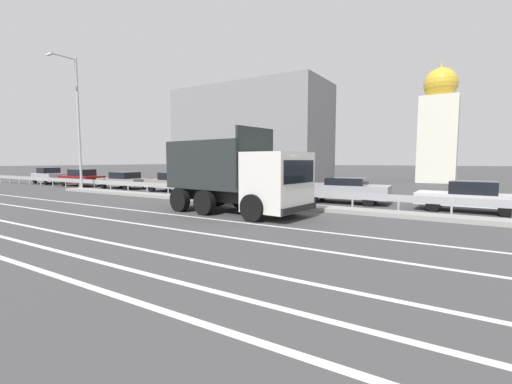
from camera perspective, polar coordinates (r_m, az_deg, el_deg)
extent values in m
plane|color=#424244|center=(14.32, 3.65, -3.95)|extent=(320.00, 320.00, 0.00)
cube|color=silver|center=(13.67, -7.95, -4.42)|extent=(70.33, 0.16, 0.01)
cube|color=silver|center=(12.09, -14.69, -5.82)|extent=(70.33, 0.16, 0.01)
cube|color=silver|center=(10.67, -23.87, -7.58)|extent=(70.33, 0.16, 0.01)
cube|color=silver|center=(10.04, -29.86, -8.62)|extent=(70.33, 0.16, 0.01)
cube|color=silver|center=(9.62, -35.32, -9.48)|extent=(70.33, 0.16, 0.01)
cube|color=gray|center=(16.48, 7.68, -2.46)|extent=(38.68, 1.10, 0.18)
cube|color=#9EA0A5|center=(17.55, 9.38, -0.27)|extent=(70.33, 0.04, 0.32)
cylinder|color=#ADADB2|center=(44.62, -36.83, 1.67)|extent=(0.09, 0.09, 0.62)
cylinder|color=#ADADB2|center=(42.71, -35.83, 1.61)|extent=(0.09, 0.09, 0.62)
cylinder|color=#ADADB2|center=(40.83, -34.73, 1.55)|extent=(0.09, 0.09, 0.62)
cylinder|color=#ADADB2|center=(38.95, -33.53, 1.47)|extent=(0.09, 0.09, 0.62)
cylinder|color=#ADADB2|center=(37.10, -32.21, 1.39)|extent=(0.09, 0.09, 0.62)
cylinder|color=#ADADB2|center=(35.27, -30.76, 1.30)|extent=(0.09, 0.09, 0.62)
cylinder|color=#ADADB2|center=(33.46, -29.14, 1.20)|extent=(0.09, 0.09, 0.62)
cylinder|color=#ADADB2|center=(31.68, -27.34, 1.09)|extent=(0.09, 0.09, 0.62)
cylinder|color=#ADADB2|center=(29.94, -25.33, 0.96)|extent=(0.09, 0.09, 0.62)
cylinder|color=#ADADB2|center=(28.24, -23.07, 0.82)|extent=(0.09, 0.09, 0.62)
cylinder|color=#ADADB2|center=(26.59, -20.53, 0.66)|extent=(0.09, 0.09, 0.62)
cylinder|color=#ADADB2|center=(25.00, -17.66, 0.47)|extent=(0.09, 0.09, 0.62)
cylinder|color=#ADADB2|center=(23.48, -14.41, 0.26)|extent=(0.09, 0.09, 0.62)
cylinder|color=#ADADB2|center=(22.05, -10.73, 0.02)|extent=(0.09, 0.09, 0.62)
cylinder|color=#ADADB2|center=(20.72, -6.55, -0.26)|extent=(0.09, 0.09, 0.62)
cylinder|color=#ADADB2|center=(19.52, -1.83, -0.56)|extent=(0.09, 0.09, 0.62)
cylinder|color=#ADADB2|center=(18.46, 3.47, -0.90)|extent=(0.09, 0.09, 0.62)
cylinder|color=#ADADB2|center=(17.58, 9.36, -1.27)|extent=(0.09, 0.09, 0.62)
cylinder|color=#ADADB2|center=(16.91, 15.79, -1.66)|extent=(0.09, 0.09, 0.62)
cylinder|color=#ADADB2|center=(16.47, 22.66, -2.05)|extent=(0.09, 0.09, 0.62)
cylinder|color=#ADADB2|center=(16.27, 29.81, -2.43)|extent=(0.09, 0.09, 0.62)
cube|color=silver|center=(13.53, 3.63, 1.76)|extent=(2.19, 2.67, 2.31)
cube|color=black|center=(12.99, 7.24, 3.39)|extent=(0.25, 2.12, 0.87)
cube|color=black|center=(13.09, 7.30, -2.78)|extent=(0.35, 2.43, 0.24)
cube|color=black|center=(15.63, -6.24, -0.29)|extent=(4.65, 1.82, 0.53)
cube|color=#232828|center=(15.60, -6.26, 0.89)|extent=(4.57, 2.82, 0.12)
cube|color=#232828|center=(16.40, -3.51, 4.80)|extent=(4.34, 0.55, 1.98)
cube|color=#232828|center=(14.76, -9.39, 4.69)|extent=(4.34, 0.55, 1.98)
cube|color=#232828|center=(14.16, -0.09, 5.74)|extent=(0.35, 2.38, 2.48)
cube|color=#232828|center=(17.11, -11.43, 4.73)|extent=(0.35, 2.38, 1.98)
cylinder|color=black|center=(14.79, 5.32, -1.63)|extent=(1.07, 0.43, 1.04)
cylinder|color=black|center=(12.82, -0.54, -2.67)|extent=(1.07, 0.43, 1.04)
cylinder|color=black|center=(16.33, -2.41, -0.97)|extent=(1.07, 0.43, 1.04)
cylinder|color=black|center=(14.57, -8.60, -1.78)|extent=(1.07, 0.43, 1.04)
cylinder|color=black|center=(17.39, -6.40, -0.61)|extent=(1.07, 0.43, 1.04)
cylinder|color=black|center=(15.75, -12.58, -1.32)|extent=(1.07, 0.43, 1.04)
cylinder|color=white|center=(18.73, -4.85, -1.29)|extent=(0.16, 0.16, 0.32)
cylinder|color=black|center=(18.69, -4.86, -0.31)|extent=(0.16, 0.16, 0.32)
cylinder|color=white|center=(18.66, -4.87, 0.67)|extent=(0.16, 0.16, 0.32)
cylinder|color=black|center=(18.64, -4.88, 1.65)|extent=(0.16, 0.16, 0.32)
cylinder|color=white|center=(18.62, -4.89, 2.63)|extent=(0.16, 0.16, 0.32)
cylinder|color=#1E4CB2|center=(18.61, -4.90, 4.05)|extent=(0.60, 0.03, 0.60)
cylinder|color=white|center=(18.61, -4.90, 4.05)|extent=(0.65, 0.02, 0.65)
cylinder|color=#ADADB2|center=(29.44, -27.45, 9.87)|extent=(0.18, 0.18, 9.90)
cylinder|color=#ADADB2|center=(29.80, -29.47, 19.10)|extent=(0.11, 1.84, 0.10)
cube|color=silver|center=(29.35, -31.12, 19.09)|extent=(0.70, 0.20, 0.12)
cube|color=#A3A3A8|center=(39.58, -31.19, 2.17)|extent=(4.26, 2.09, 0.75)
cube|color=black|center=(39.67, -31.31, 3.10)|extent=(1.86, 1.67, 0.54)
cylinder|color=black|center=(38.74, -29.32, 1.64)|extent=(0.61, 0.25, 0.60)
cylinder|color=black|center=(38.10, -31.60, 1.49)|extent=(0.61, 0.25, 0.60)
cylinder|color=black|center=(41.09, -30.77, 1.75)|extent=(0.61, 0.25, 0.60)
cylinder|color=black|center=(40.49, -32.93, 1.60)|extent=(0.61, 0.25, 0.60)
cube|color=maroon|center=(34.69, -27.10, 1.93)|extent=(4.93, 2.09, 0.64)
cube|color=black|center=(34.54, -27.03, 2.92)|extent=(2.12, 1.71, 0.57)
cylinder|color=black|center=(35.66, -29.42, 1.39)|extent=(0.61, 0.23, 0.60)
cylinder|color=black|center=(36.43, -26.98, 1.56)|extent=(0.61, 0.23, 0.60)
cylinder|color=black|center=(32.99, -27.18, 1.22)|extent=(0.61, 0.23, 0.60)
cylinder|color=black|center=(33.81, -24.61, 1.41)|extent=(0.61, 0.23, 0.60)
cube|color=gray|center=(30.13, -21.14, 1.63)|extent=(4.59, 2.00, 0.54)
cube|color=black|center=(30.00, -21.01, 2.63)|extent=(1.95, 1.71, 0.52)
cylinder|color=black|center=(30.74, -24.07, 1.09)|extent=(0.60, 0.21, 0.60)
cylinder|color=black|center=(31.80, -21.44, 1.31)|extent=(0.60, 0.21, 0.60)
cylinder|color=black|center=(28.49, -20.77, 0.92)|extent=(0.60, 0.21, 0.60)
cylinder|color=black|center=(29.64, -18.07, 1.15)|extent=(0.60, 0.21, 0.60)
cube|color=gray|center=(25.87, -13.71, 1.36)|extent=(4.18, 1.87, 0.59)
cube|color=black|center=(25.75, -13.54, 2.60)|extent=(1.78, 1.59, 0.53)
cylinder|color=black|center=(26.23, -16.98, 0.68)|extent=(0.61, 0.22, 0.60)
cylinder|color=black|center=(27.38, -14.41, 0.93)|extent=(0.61, 0.22, 0.60)
cylinder|color=black|center=(24.40, -12.89, 0.45)|extent=(0.61, 0.22, 0.60)
cylinder|color=black|center=(25.64, -10.33, 0.73)|extent=(0.61, 0.22, 0.60)
cube|color=maroon|center=(22.12, -2.19, 0.80)|extent=(4.69, 2.08, 0.54)
cube|color=black|center=(22.17, -2.47, 2.06)|extent=(2.02, 1.69, 0.43)
cylinder|color=black|center=(22.00, 2.10, 0.07)|extent=(0.61, 0.24, 0.60)
cylinder|color=black|center=(20.62, -0.51, -0.28)|extent=(0.61, 0.24, 0.60)
cylinder|color=black|center=(23.69, -3.64, 0.43)|extent=(0.61, 0.24, 0.60)
cylinder|color=black|center=(22.41, -6.39, 0.13)|extent=(0.61, 0.24, 0.60)
cube|color=#A3A3A8|center=(19.15, 14.45, 0.16)|extent=(4.81, 2.19, 0.69)
cube|color=black|center=(19.08, 14.90, 1.75)|extent=(2.08, 1.80, 0.39)
cylinder|color=black|center=(18.72, 9.43, -0.91)|extent=(0.61, 0.24, 0.60)
cylinder|color=black|center=(20.43, 11.07, -0.42)|extent=(0.61, 0.24, 0.60)
cylinder|color=black|center=(18.00, 18.23, -1.35)|extent=(0.61, 0.24, 0.60)
cylinder|color=black|center=(19.77, 19.16, -0.81)|extent=(0.61, 0.24, 0.60)
cube|color=silver|center=(18.02, 31.99, -1.05)|extent=(4.39, 1.92, 0.52)
cube|color=black|center=(17.97, 32.49, 0.65)|extent=(1.88, 1.61, 0.57)
cylinder|color=black|center=(17.33, 27.41, -1.93)|extent=(0.61, 0.22, 0.60)
cylinder|color=black|center=(18.96, 28.02, -1.38)|extent=(0.61, 0.22, 0.60)
cylinder|color=black|center=(17.22, 36.29, -2.40)|extent=(0.61, 0.22, 0.60)
cylinder|color=black|center=(18.87, 36.12, -1.81)|extent=(0.61, 0.22, 0.60)
cube|color=gray|center=(41.19, -0.92, 9.62)|extent=(18.07, 8.03, 10.84)
cube|color=silver|center=(40.71, 28.05, 7.64)|extent=(3.60, 3.60, 8.82)
sphere|color=gold|center=(41.40, 28.41, 15.54)|extent=(3.24, 3.24, 3.24)
cone|color=gold|center=(41.80, 28.53, 18.09)|extent=(0.30, 0.30, 1.20)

